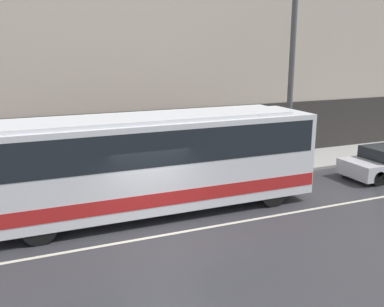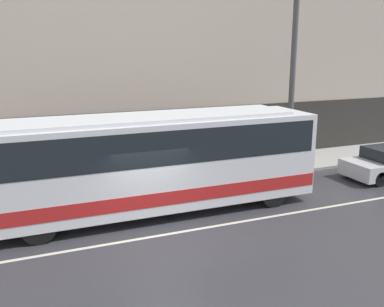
% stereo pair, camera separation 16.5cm
% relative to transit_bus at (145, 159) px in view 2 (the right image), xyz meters
% --- Properties ---
extents(ground_plane, '(60.00, 60.00, 0.00)m').
position_rel_transit_bus_xyz_m(ground_plane, '(-0.20, -1.97, -1.91)').
color(ground_plane, '#333338').
extents(sidewalk, '(60.00, 3.19, 0.13)m').
position_rel_transit_bus_xyz_m(sidewalk, '(-0.20, 3.62, -1.84)').
color(sidewalk, '#A09E99').
rests_on(sidewalk, ground_plane).
extents(building_facade, '(60.00, 0.35, 12.71)m').
position_rel_transit_bus_xyz_m(building_facade, '(-0.20, 5.36, 4.24)').
color(building_facade, '#B7A899').
rests_on(building_facade, ground_plane).
extents(lane_stripe, '(54.00, 0.14, 0.01)m').
position_rel_transit_bus_xyz_m(lane_stripe, '(-0.20, -1.97, -1.90)').
color(lane_stripe, beige).
rests_on(lane_stripe, ground_plane).
extents(transit_bus, '(11.97, 2.61, 3.39)m').
position_rel_transit_bus_xyz_m(transit_bus, '(0.00, 0.00, 0.00)').
color(transit_bus, silver).
rests_on(transit_bus, ground_plane).
extents(utility_pole_near, '(0.25, 0.25, 7.65)m').
position_rel_transit_bus_xyz_m(utility_pole_near, '(7.46, 2.44, 2.05)').
color(utility_pole_near, '#4C4C4F').
rests_on(utility_pole_near, sidewalk).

